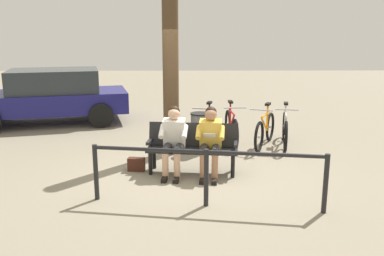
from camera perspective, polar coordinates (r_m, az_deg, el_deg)
The scene contains 13 objects.
ground_plane at distance 7.31m, azimuth -0.39°, elevation -6.40°, with size 40.00×40.00×0.00m, color gray.
bench at distance 7.31m, azimuth 0.09°, elevation -2.25°, with size 1.65×0.66×0.87m.
person_reading at distance 7.08m, azimuth 2.55°, elevation -1.44°, with size 0.52×0.80×1.20m.
person_companion at distance 7.15m, azimuth -2.58°, elevation -1.30°, with size 0.52×0.80×1.20m.
handbag at distance 7.51m, azimuth -7.73°, elevation -5.02°, with size 0.30×0.14×0.24m, color #3F1E14.
tree_trunk at distance 8.25m, azimuth -3.00°, elevation 9.50°, with size 0.32×0.32×3.85m, color #4C3823.
litter_bin at distance 8.50m, azimuth 1.12°, elevation -0.66°, with size 0.40×0.40×0.83m.
bicycle_orange at distance 9.25m, azimuth 12.77°, elevation -0.21°, with size 0.51×1.66×0.94m.
bicycle_green at distance 9.10m, azimuth 10.08°, elevation -0.31°, with size 0.76×1.56×0.94m.
bicycle_red at distance 9.28m, azimuth 5.47°, elevation 0.10°, with size 0.48×1.68×0.94m.
bicycle_purple at distance 9.13m, azimuth 2.16°, elevation -0.07°, with size 0.59×1.64×0.94m.
railing_fence at distance 5.84m, azimuth 2.00°, elevation -5.31°, with size 3.32×0.58×0.85m.
parked_car at distance 11.86m, azimuth -19.10°, elevation 4.33°, with size 4.51×2.79×1.47m.
Camera 1 is at (0.03, 6.89, 2.45)m, focal length 38.44 mm.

